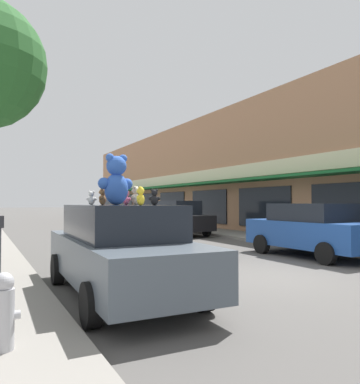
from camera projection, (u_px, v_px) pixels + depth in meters
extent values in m
plane|color=#514F4C|center=(267.00, 277.00, 8.16)|extent=(260.00, 260.00, 0.00)
cube|color=tan|center=(249.00, 176.00, 27.69)|extent=(10.16, 40.27, 7.17)
cube|color=#19662D|center=(181.00, 186.00, 25.00)|extent=(1.19, 33.82, 0.12)
cube|color=beige|center=(188.00, 178.00, 25.27)|extent=(0.08, 32.21, 0.70)
cube|color=black|center=(352.00, 209.00, 14.12)|extent=(0.06, 3.83, 2.00)
cube|color=black|center=(263.00, 207.00, 18.56)|extent=(0.06, 3.83, 2.00)
cube|color=black|center=(208.00, 206.00, 23.00)|extent=(0.06, 3.83, 2.00)
cube|color=black|center=(172.00, 206.00, 27.44)|extent=(0.06, 3.83, 2.00)
cube|color=black|center=(145.00, 205.00, 31.88)|extent=(0.06, 3.83, 2.00)
cube|color=black|center=(125.00, 205.00, 36.32)|extent=(0.06, 3.83, 2.00)
cube|color=black|center=(109.00, 205.00, 40.76)|extent=(0.06, 3.83, 2.00)
cube|color=#4C5660|center=(120.00, 258.00, 6.54)|extent=(1.86, 4.74, 0.71)
cube|color=black|center=(120.00, 221.00, 6.56)|extent=(1.59, 2.62, 0.58)
cylinder|color=black|center=(57.00, 269.00, 7.46)|extent=(0.22, 0.61, 0.60)
cylinder|color=black|center=(137.00, 263.00, 8.20)|extent=(0.22, 0.61, 0.60)
cylinder|color=black|center=(91.00, 305.00, 4.86)|extent=(0.22, 0.61, 0.60)
cylinder|color=black|center=(203.00, 291.00, 5.60)|extent=(0.22, 0.61, 0.60)
ellipsoid|color=blue|center=(116.00, 189.00, 6.71)|extent=(0.48, 0.43, 0.57)
sphere|color=blue|center=(116.00, 166.00, 6.72)|extent=(0.41, 0.41, 0.36)
sphere|color=blue|center=(123.00, 159.00, 6.80)|extent=(0.17, 0.17, 0.15)
sphere|color=blue|center=(110.00, 158.00, 6.65)|extent=(0.17, 0.17, 0.15)
sphere|color=#548DFF|center=(113.00, 168.00, 6.84)|extent=(0.15, 0.15, 0.14)
sphere|color=blue|center=(127.00, 184.00, 6.87)|extent=(0.24, 0.24, 0.21)
sphere|color=blue|center=(104.00, 183.00, 6.60)|extent=(0.24, 0.24, 0.21)
ellipsoid|color=olive|center=(103.00, 200.00, 7.03)|extent=(0.19, 0.20, 0.20)
sphere|color=olive|center=(103.00, 192.00, 7.04)|extent=(0.17, 0.17, 0.13)
sphere|color=olive|center=(103.00, 189.00, 7.09)|extent=(0.07, 0.07, 0.05)
sphere|color=olive|center=(102.00, 189.00, 7.00)|extent=(0.07, 0.07, 0.05)
sphere|color=tan|center=(100.00, 192.00, 7.04)|extent=(0.07, 0.07, 0.05)
sphere|color=olive|center=(103.00, 198.00, 7.12)|extent=(0.10, 0.10, 0.07)
sphere|color=olive|center=(101.00, 198.00, 6.96)|extent=(0.10, 0.10, 0.07)
ellipsoid|color=black|center=(154.00, 200.00, 6.02)|extent=(0.16, 0.16, 0.16)
sphere|color=black|center=(154.00, 193.00, 6.03)|extent=(0.14, 0.14, 0.10)
sphere|color=black|center=(157.00, 190.00, 6.02)|extent=(0.06, 0.06, 0.04)
sphere|color=black|center=(152.00, 190.00, 6.03)|extent=(0.06, 0.06, 0.04)
sphere|color=#3A3A3D|center=(155.00, 193.00, 6.07)|extent=(0.05, 0.05, 0.04)
sphere|color=black|center=(159.00, 198.00, 6.03)|extent=(0.08, 0.08, 0.06)
sphere|color=black|center=(150.00, 198.00, 6.04)|extent=(0.08, 0.08, 0.06)
ellipsoid|color=white|center=(91.00, 201.00, 7.01)|extent=(0.16, 0.15, 0.16)
sphere|color=white|center=(92.00, 194.00, 7.01)|extent=(0.14, 0.14, 0.10)
sphere|color=white|center=(94.00, 192.00, 7.02)|extent=(0.06, 0.06, 0.04)
sphere|color=white|center=(90.00, 192.00, 7.02)|extent=(0.06, 0.06, 0.04)
sphere|color=white|center=(92.00, 194.00, 7.06)|extent=(0.05, 0.05, 0.04)
sphere|color=white|center=(95.00, 199.00, 7.02)|extent=(0.08, 0.08, 0.06)
sphere|color=white|center=(88.00, 199.00, 7.02)|extent=(0.08, 0.08, 0.06)
ellipsoid|color=pink|center=(126.00, 201.00, 7.48)|extent=(0.17, 0.17, 0.17)
sphere|color=pink|center=(126.00, 194.00, 7.48)|extent=(0.15, 0.15, 0.11)
sphere|color=pink|center=(128.00, 192.00, 7.47)|extent=(0.06, 0.06, 0.04)
sphere|color=pink|center=(124.00, 192.00, 7.49)|extent=(0.06, 0.06, 0.04)
sphere|color=#FFA3DA|center=(127.00, 195.00, 7.53)|extent=(0.06, 0.06, 0.04)
sphere|color=pink|center=(130.00, 199.00, 7.47)|extent=(0.09, 0.09, 0.06)
sphere|color=pink|center=(123.00, 199.00, 7.50)|extent=(0.09, 0.09, 0.06)
ellipsoid|color=yellow|center=(141.00, 200.00, 5.48)|extent=(0.17, 0.17, 0.17)
sphere|color=yellow|center=(141.00, 191.00, 5.49)|extent=(0.15, 0.15, 0.11)
sphere|color=yellow|center=(141.00, 188.00, 5.53)|extent=(0.06, 0.06, 0.05)
sphere|color=yellow|center=(140.00, 188.00, 5.45)|extent=(0.06, 0.06, 0.05)
sphere|color=#FFFF4D|center=(138.00, 191.00, 5.50)|extent=(0.06, 0.06, 0.04)
sphere|color=yellow|center=(141.00, 198.00, 5.55)|extent=(0.09, 0.09, 0.06)
sphere|color=yellow|center=(139.00, 198.00, 5.42)|extent=(0.09, 0.09, 0.06)
ellipsoid|color=red|center=(116.00, 200.00, 7.14)|extent=(0.19, 0.20, 0.20)
sphere|color=red|center=(116.00, 192.00, 7.15)|extent=(0.17, 0.17, 0.13)
sphere|color=red|center=(118.00, 189.00, 7.13)|extent=(0.07, 0.07, 0.05)
sphere|color=red|center=(114.00, 190.00, 7.17)|extent=(0.07, 0.07, 0.05)
sphere|color=#FF4741|center=(118.00, 193.00, 7.19)|extent=(0.06, 0.06, 0.05)
sphere|color=red|center=(120.00, 198.00, 7.11)|extent=(0.10, 0.10, 0.07)
sphere|color=red|center=(113.00, 198.00, 7.20)|extent=(0.10, 0.10, 0.07)
ellipsoid|color=beige|center=(136.00, 199.00, 7.39)|extent=(0.23, 0.23, 0.23)
sphere|color=beige|center=(136.00, 190.00, 7.39)|extent=(0.21, 0.21, 0.14)
sphere|color=beige|center=(137.00, 188.00, 7.44)|extent=(0.09, 0.09, 0.06)
sphere|color=beige|center=(135.00, 188.00, 7.34)|extent=(0.09, 0.09, 0.06)
sphere|color=white|center=(133.00, 191.00, 7.41)|extent=(0.08, 0.08, 0.06)
sphere|color=beige|center=(137.00, 197.00, 7.48)|extent=(0.12, 0.12, 0.08)
sphere|color=beige|center=(133.00, 197.00, 7.30)|extent=(0.12, 0.12, 0.08)
cube|color=#1E4793|center=(312.00, 234.00, 11.31)|extent=(1.84, 4.08, 0.78)
cube|color=black|center=(312.00, 212.00, 11.32)|extent=(1.62, 2.27, 0.53)
cylinder|color=black|center=(262.00, 244.00, 11.99)|extent=(0.20, 0.60, 0.60)
cylinder|color=black|center=(303.00, 241.00, 12.84)|extent=(0.20, 0.60, 0.60)
cylinder|color=black|center=(326.00, 254.00, 9.75)|extent=(0.20, 0.60, 0.60)
cube|color=black|center=(178.00, 222.00, 19.00)|extent=(1.65, 4.60, 0.73)
cube|color=black|center=(178.00, 208.00, 19.02)|extent=(1.45, 2.35, 0.70)
cylinder|color=black|center=(152.00, 228.00, 19.87)|extent=(0.20, 0.60, 0.60)
cylinder|color=black|center=(179.00, 227.00, 20.63)|extent=(0.20, 0.60, 0.60)
cylinder|color=black|center=(177.00, 231.00, 17.36)|extent=(0.20, 0.60, 0.60)
cylinder|color=black|center=(207.00, 230.00, 18.11)|extent=(0.20, 0.60, 0.60)
cylinder|color=#B2B2B7|center=(3.00, 320.00, 3.82)|extent=(0.22, 0.22, 0.62)
sphere|color=#B2B2B7|center=(3.00, 283.00, 3.84)|extent=(0.21, 0.21, 0.21)
cylinder|color=#B2B2B7|center=(15.00, 315.00, 3.88)|extent=(0.10, 0.09, 0.09)
cube|color=#2D2D33|center=(0.00, 222.00, 6.75)|extent=(0.14, 0.10, 0.22)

